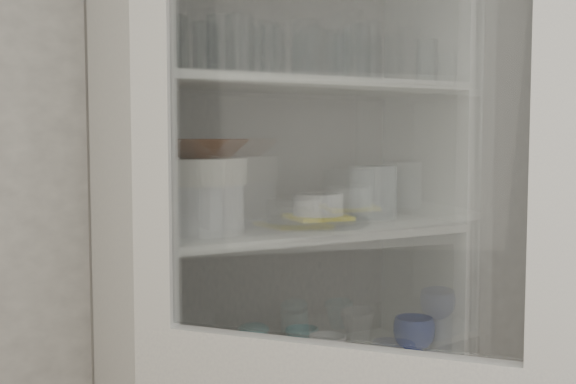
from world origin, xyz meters
TOP-DOWN VIEW (x-y plane):
  - wall_back at (0.00, 1.50)m, footprint 3.60×0.02m
  - pantry_cabinet at (0.20, 1.34)m, footprint 1.00×0.45m
  - tumbler_0 at (-0.05, 1.16)m, footprint 0.09×0.09m
  - tumbler_1 at (0.09, 1.15)m, footprint 0.08×0.08m
  - tumbler_2 at (-0.02, 1.13)m, footprint 0.08×0.08m
  - tumbler_3 at (0.33, 1.13)m, footprint 0.08×0.08m
  - tumbler_4 at (0.19, 1.15)m, footprint 0.10×0.10m
  - tumbler_5 at (0.36, 1.13)m, footprint 0.08×0.08m
  - tumbler_6 at (0.60, 1.17)m, footprint 0.07×0.07m
  - tumbler_7 at (-0.13, 1.29)m, footprint 0.09×0.09m
  - tumbler_8 at (-0.15, 1.27)m, footprint 0.08×0.08m
  - tumbler_9 at (-0.05, 1.25)m, footprint 0.09×0.09m
  - tumbler_10 at (0.35, 1.26)m, footprint 0.10×0.10m
  - tumbler_11 at (0.37, 1.25)m, footprint 0.07×0.07m
  - goblet_0 at (-0.10, 1.36)m, footprint 0.07×0.07m
  - goblet_1 at (0.18, 1.39)m, footprint 0.08×0.08m
  - goblet_2 at (0.46, 1.35)m, footprint 0.08×0.08m
  - goblet_3 at (0.54, 1.39)m, footprint 0.08×0.08m
  - plate_stack_front at (-0.06, 1.24)m, footprint 0.20×0.20m
  - plate_stack_back at (-0.05, 1.38)m, footprint 0.21×0.21m
  - cream_bowl at (-0.06, 1.24)m, footprint 0.28×0.28m
  - terracotta_bowl at (-0.06, 1.24)m, footprint 0.23×0.23m
  - glass_platter at (0.28, 1.25)m, footprint 0.34×0.34m
  - yellow_trivet at (0.28, 1.25)m, footprint 0.18×0.18m
  - white_ramekin at (0.28, 1.25)m, footprint 0.15×0.15m
  - grey_bowl_stack at (0.51, 1.31)m, footprint 0.14×0.14m
  - mug_blue at (0.61, 1.22)m, footprint 0.13×0.13m
  - mug_teal at (0.27, 1.32)m, footprint 0.12×0.12m
  - mug_white at (0.27, 1.18)m, footprint 0.13×0.13m
  - teal_jar at (0.11, 1.32)m, footprint 0.09×0.09m
  - white_canister at (-0.19, 1.30)m, footprint 0.12×0.12m
  - tumbler_12 at (0.22, 1.18)m, footprint 0.07×0.07m
  - tumbler_13 at (0.08, 1.20)m, footprint 0.07×0.07m

SIDE VIEW (x-z plane):
  - mug_teal at x=0.27m, z-range 0.86..0.95m
  - mug_blue at x=0.61m, z-range 0.86..0.96m
  - mug_white at x=0.27m, z-range 0.86..0.96m
  - teal_jar at x=0.11m, z-range 0.86..0.97m
  - white_canister at x=-0.19m, z-range 0.86..0.99m
  - pantry_cabinet at x=0.20m, z-range -0.11..1.99m
  - glass_platter at x=0.28m, z-range 1.26..1.28m
  - yellow_trivet at x=0.28m, z-range 1.28..1.29m
  - wall_back at x=0.00m, z-range 0.00..2.60m
  - plate_stack_back at x=-0.05m, z-range 1.26..1.36m
  - white_ramekin at x=0.28m, z-range 1.29..1.35m
  - plate_stack_front at x=-0.06m, z-range 1.26..1.39m
  - grey_bowl_stack at x=0.51m, z-range 1.26..1.42m
  - cream_bowl at x=-0.06m, z-range 1.39..1.45m
  - terracotta_bowl at x=-0.06m, z-range 1.45..1.50m
  - tumbler_1 at x=0.09m, z-range 1.66..1.79m
  - tumbler_6 at x=0.60m, z-range 1.66..1.79m
  - tumbler_12 at x=0.22m, z-range 1.66..1.79m
  - tumbler_11 at x=0.37m, z-range 1.66..1.80m
  - tumbler_9 at x=-0.05m, z-range 1.66..1.80m
  - tumbler_13 at x=0.08m, z-range 1.66..1.80m
  - tumbler_0 at x=-0.05m, z-range 1.66..1.80m
  - tumbler_3 at x=0.33m, z-range 1.66..1.80m
  - tumbler_2 at x=-0.02m, z-range 1.66..1.80m
  - tumbler_4 at x=0.19m, z-range 1.66..1.81m
  - tumbler_10 at x=0.35m, z-range 1.66..1.81m
  - tumbler_7 at x=-0.13m, z-range 1.66..1.81m
  - tumbler_8 at x=-0.15m, z-range 1.66..1.81m
  - tumbler_5 at x=0.36m, z-range 1.66..1.82m
  - goblet_0 at x=-0.10m, z-range 1.66..1.82m
  - goblet_1 at x=0.18m, z-range 1.66..1.83m
  - goblet_2 at x=0.46m, z-range 1.66..1.83m
  - goblet_3 at x=0.54m, z-range 1.66..1.84m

